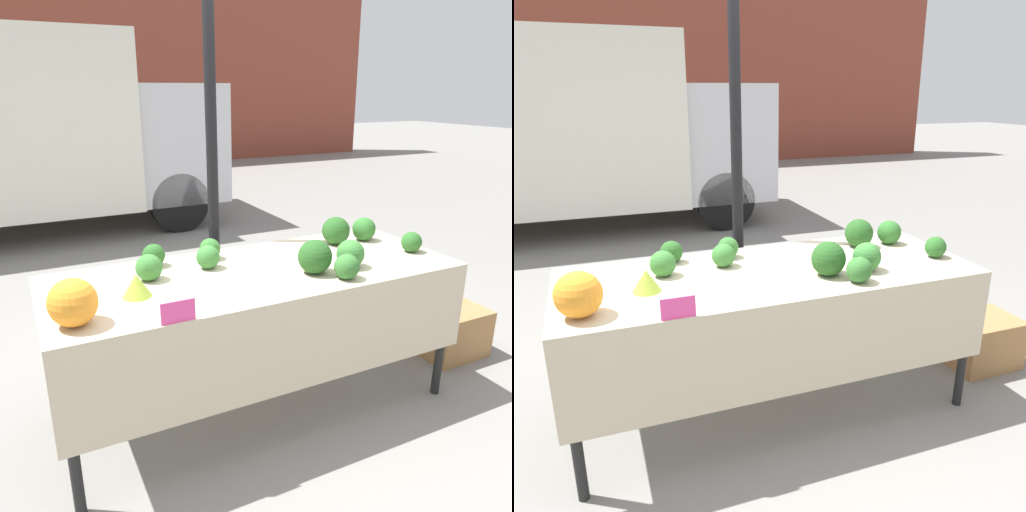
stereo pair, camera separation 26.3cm
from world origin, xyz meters
TOP-DOWN VIEW (x-y plane):
  - ground_plane at (0.00, 0.00)m, footprint 40.00×40.00m
  - building_facade at (0.00, 10.10)m, footprint 16.00×0.60m
  - tent_pole at (0.02, 0.64)m, footprint 0.07×0.07m
  - market_table at (0.00, -0.07)m, footprint 2.19×0.86m
  - orange_cauliflower at (-0.95, -0.25)m, footprint 0.20×0.20m
  - romanesco_head at (-0.65, -0.07)m, footprint 0.14×0.14m
  - broccoli_head_0 at (0.36, -0.31)m, footprint 0.13×0.13m
  - broccoli_head_1 at (-0.22, 0.14)m, footprint 0.13×0.13m
  - broccoli_head_2 at (-0.15, 0.28)m, footprint 0.12×0.12m
  - broccoli_head_3 at (-0.55, 0.11)m, footprint 0.14×0.14m
  - broccoli_head_4 at (0.26, -0.17)m, footprint 0.18×0.18m
  - broccoli_head_5 at (0.65, 0.20)m, footprint 0.17×0.17m
  - broccoli_head_6 at (0.48, -0.18)m, footprint 0.15×0.15m
  - broccoli_head_7 at (0.86, 0.19)m, footprint 0.15×0.15m
  - broccoli_head_8 at (0.96, -0.12)m, footprint 0.12×0.12m
  - broccoli_head_9 at (-0.47, 0.31)m, footprint 0.12×0.12m
  - price_sign at (-0.56, -0.42)m, footprint 0.15×0.01m
  - produce_crate at (1.48, -0.05)m, footprint 0.44×0.35m

SIDE VIEW (x-z plane):
  - ground_plane at x=0.00m, z-range 0.00..0.00m
  - produce_crate at x=1.48m, z-range 0.00..0.33m
  - market_table at x=0.00m, z-range 0.32..1.16m
  - price_sign at x=-0.56m, z-range 0.84..0.94m
  - romanesco_head at x=-0.65m, z-range 0.84..0.95m
  - broccoli_head_2 at x=-0.15m, z-range 0.84..0.96m
  - broccoli_head_8 at x=0.96m, z-range 0.84..0.96m
  - broccoli_head_9 at x=-0.47m, z-range 0.84..0.96m
  - broccoli_head_1 at x=-0.22m, z-range 0.84..0.97m
  - broccoli_head_0 at x=0.36m, z-range 0.84..0.97m
  - broccoli_head_3 at x=-0.55m, z-range 0.84..0.98m
  - broccoli_head_7 at x=0.86m, z-range 0.84..0.99m
  - broccoli_head_6 at x=0.48m, z-range 0.84..0.99m
  - broccoli_head_5 at x=0.65m, z-range 0.84..1.01m
  - broccoli_head_4 at x=0.26m, z-range 0.84..1.02m
  - orange_cauliflower at x=-0.95m, z-range 0.84..1.04m
  - tent_pole at x=0.02m, z-range 0.00..2.45m
  - building_facade at x=0.00m, z-range 0.00..4.95m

